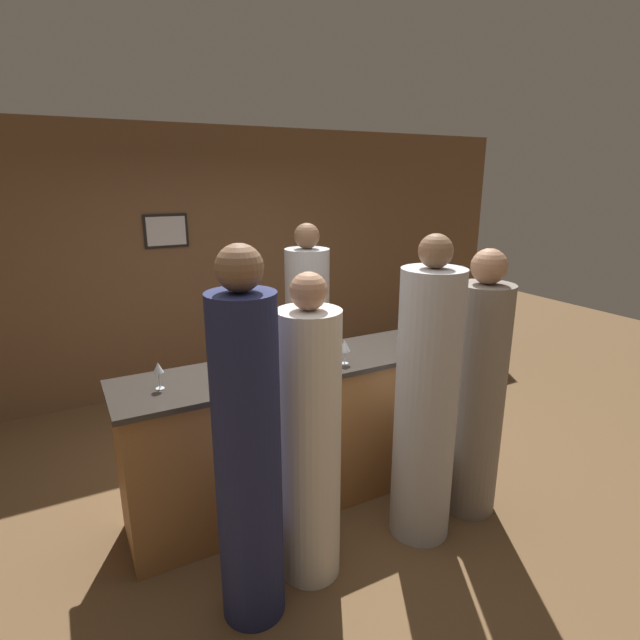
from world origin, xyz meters
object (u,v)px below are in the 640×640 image
bartender (308,341)px  guest_2 (248,456)px  guest_0 (477,395)px  guest_1 (426,404)px  guest_3 (310,444)px  wine_bottle_0 (441,333)px

bartender → guest_2: 1.98m
guest_0 → guest_1: 0.47m
guest_0 → guest_2: size_ratio=0.93×
guest_0 → guest_3: (-1.27, -0.00, -0.02)m
bartender → guest_3: size_ratio=1.05×
bartender → wine_bottle_0: 1.24m
guest_1 → guest_2: bearing=-175.9°
guest_0 → guest_2: guest_2 is taller
wine_bottle_0 → guest_2: bearing=-162.4°
wine_bottle_0 → guest_3: bearing=-161.8°
bartender → guest_0: bartender is taller
guest_1 → wine_bottle_0: bearing=42.6°
wine_bottle_0 → guest_1: bearing=-137.4°
guest_3 → bartender: bearing=63.6°
guest_3 → guest_0: bearing=0.2°
guest_0 → guest_1: bearing=-176.3°
guest_1 → guest_3: bearing=178.1°
guest_3 → wine_bottle_0: bearing=18.2°
bartender → guest_1: size_ratio=0.97×
guest_1 → guest_3: guest_1 is taller
guest_0 → guest_3: guest_0 is taller
bartender → wine_bottle_0: bartender is taller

